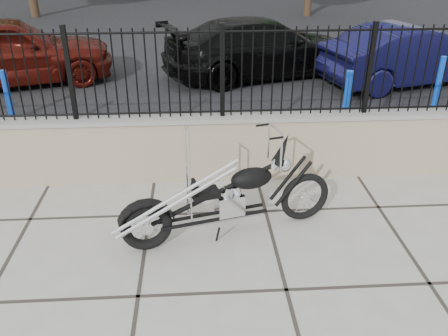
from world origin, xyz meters
TOP-DOWN VIEW (x-y plane):
  - ground_plane at (0.00, 0.00)m, footprint 90.00×90.00m
  - parking_lot at (0.00, 12.50)m, footprint 30.00×30.00m
  - retaining_wall at (0.00, 2.50)m, footprint 14.00×0.36m
  - iron_fence at (0.00, 2.50)m, footprint 14.00×0.08m
  - chopper_motorcycle at (0.95, 1.03)m, footprint 2.49×1.04m
  - car_red at (-3.60, 7.36)m, footprint 4.96×3.17m
  - car_black at (2.26, 7.73)m, footprint 5.16×3.34m
  - car_blue at (5.57, 6.83)m, footprint 4.36×2.51m
  - bollard_a at (-2.85, 5.01)m, footprint 0.13×0.13m
  - bollard_b at (3.37, 4.35)m, footprint 0.15×0.15m
  - bollard_c at (5.41, 5.04)m, footprint 0.17×0.17m

SIDE VIEW (x-z plane):
  - ground_plane at x=0.00m, z-range 0.00..0.00m
  - parking_lot at x=0.00m, z-range 0.00..0.00m
  - retaining_wall at x=0.00m, z-range 0.00..0.96m
  - bollard_a at x=-2.85m, z-range 0.00..0.97m
  - bollard_b at x=3.37m, z-range 0.00..1.04m
  - bollard_c at x=5.41m, z-range 0.00..1.09m
  - car_blue at x=5.57m, z-range 0.00..1.36m
  - car_black at x=2.26m, z-range 0.00..1.39m
  - chopper_motorcycle at x=0.95m, z-range 0.00..1.47m
  - car_red at x=-3.60m, z-range 0.00..1.57m
  - iron_fence at x=0.00m, z-range 0.96..2.16m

